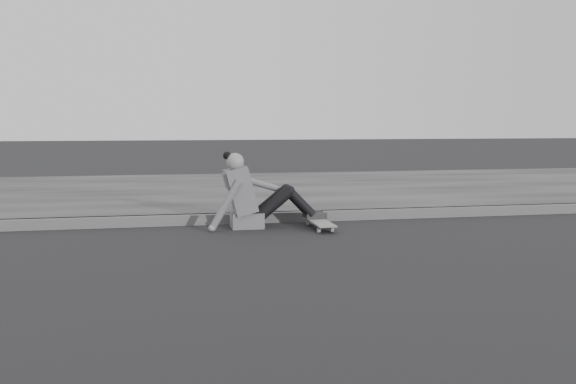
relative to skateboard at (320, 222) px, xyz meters
name	(u,v)px	position (x,y,z in m)	size (l,w,h in m)	color
ground	(324,270)	(-0.47, -1.99, -0.07)	(80.00, 80.00, 0.00)	black
curb	(270,217)	(-0.47, 0.59, -0.01)	(24.00, 0.16, 0.12)	#505050
sidewalk	(239,191)	(-0.47, 3.61, -0.01)	(24.00, 6.00, 0.12)	#373737
skateboard	(320,222)	(0.00, 0.00, 0.00)	(0.20, 0.78, 0.09)	#969591
seated_woman	(252,196)	(-0.73, 0.25, 0.29)	(1.38, 0.46, 0.88)	#59595C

